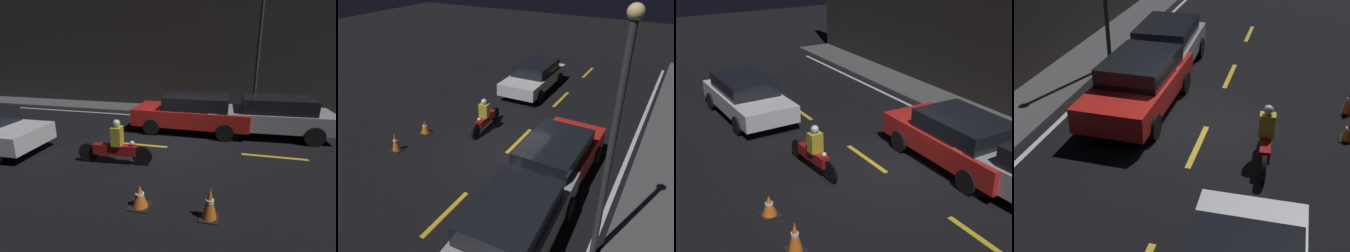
% 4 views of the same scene
% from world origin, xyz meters
% --- Properties ---
extents(ground_plane, '(56.00, 56.00, 0.00)m').
position_xyz_m(ground_plane, '(0.00, 0.00, 0.00)').
color(ground_plane, black).
extents(raised_curb, '(28.00, 1.77, 0.15)m').
position_xyz_m(raised_curb, '(0.00, 5.01, 0.08)').
color(raised_curb, '#4C4C4F').
rests_on(raised_curb, ground).
extents(lane_dash_c, '(2.00, 0.14, 0.01)m').
position_xyz_m(lane_dash_c, '(-1.00, 0.00, 0.00)').
color(lane_dash_c, gold).
rests_on(lane_dash_c, ground).
extents(lane_dash_d, '(2.00, 0.14, 0.01)m').
position_xyz_m(lane_dash_d, '(3.50, 0.00, 0.00)').
color(lane_dash_d, gold).
rests_on(lane_dash_d, ground).
extents(lane_dash_e, '(2.00, 0.14, 0.01)m').
position_xyz_m(lane_dash_e, '(8.00, 0.00, 0.00)').
color(lane_dash_e, gold).
rests_on(lane_dash_e, ground).
extents(lane_solid_kerb, '(25.20, 0.14, 0.01)m').
position_xyz_m(lane_solid_kerb, '(0.00, 3.88, 0.00)').
color(lane_solid_kerb, silver).
rests_on(lane_solid_kerb, ground).
extents(taxi_red, '(4.56, 2.07, 1.48)m').
position_xyz_m(taxi_red, '(0.56, 2.03, 0.79)').
color(taxi_red, red).
rests_on(taxi_red, ground).
extents(hatchback_silver, '(4.64, 2.14, 1.52)m').
position_xyz_m(hatchback_silver, '(3.56, 2.18, 0.82)').
color(hatchback_silver, '#9EA0A5').
rests_on(hatchback_silver, ground).
extents(motorcycle, '(2.26, 0.38, 1.36)m').
position_xyz_m(motorcycle, '(-1.18, -1.62, 0.55)').
color(motorcycle, black).
rests_on(motorcycle, ground).
extents(traffic_cone_near, '(0.45, 0.45, 0.53)m').
position_xyz_m(traffic_cone_near, '(0.28, -3.55, 0.26)').
color(traffic_cone_near, black).
rests_on(traffic_cone_near, ground).
extents(traffic_cone_mid, '(0.40, 0.40, 0.71)m').
position_xyz_m(traffic_cone_mid, '(1.78, -3.60, 0.35)').
color(traffic_cone_mid, black).
rests_on(traffic_cone_mid, ground).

